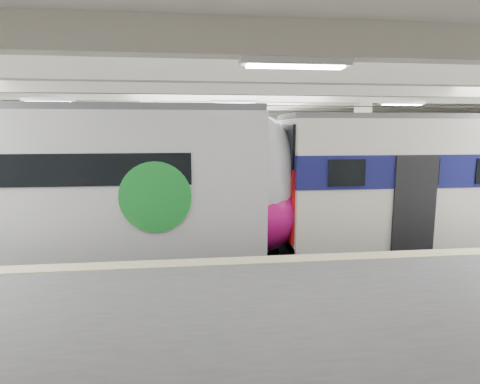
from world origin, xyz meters
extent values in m
cube|color=black|center=(0.00, 0.00, -0.05)|extent=(36.00, 24.00, 0.10)
cube|color=silver|center=(0.00, 0.00, 5.55)|extent=(36.00, 24.00, 0.20)
cube|color=beige|center=(0.00, 10.00, 2.75)|extent=(30.00, 0.10, 5.50)
cube|color=#515154|center=(0.00, -6.50, 0.55)|extent=(30.00, 7.00, 1.10)
cube|color=beige|center=(0.00, -3.25, 1.11)|extent=(30.00, 0.50, 0.02)
cube|color=beige|center=(-3.00, 3.00, 2.75)|extent=(0.50, 0.50, 5.50)
cube|color=beige|center=(5.00, 3.00, 2.75)|extent=(0.50, 0.50, 5.50)
cube|color=beige|center=(0.00, 0.00, 5.25)|extent=(30.00, 18.00, 0.50)
cube|color=#59544C|center=(0.00, 0.00, 0.08)|extent=(30.00, 1.52, 0.16)
cube|color=#59544C|center=(0.00, 5.50, 0.08)|extent=(30.00, 1.52, 0.16)
cylinder|color=black|center=(0.00, 0.00, 4.70)|extent=(30.00, 0.03, 0.03)
cylinder|color=black|center=(0.00, 5.50, 4.70)|extent=(30.00, 0.03, 0.03)
cube|color=white|center=(0.00, -2.00, 4.92)|extent=(26.00, 8.40, 0.12)
cube|color=silver|center=(-6.15, 0.00, 2.50)|extent=(13.30, 2.97, 3.99)
ellipsoid|color=silver|center=(0.50, 0.00, 2.50)|extent=(2.35, 2.91, 3.91)
ellipsoid|color=#CD1177|center=(0.62, 0.00, 1.62)|extent=(2.50, 2.97, 2.39)
cylinder|color=#198E2E|center=(-2.43, -1.51, 2.30)|extent=(1.84, 0.06, 1.84)
cube|color=#4C4C51|center=(-6.15, 0.00, 4.59)|extent=(13.30, 2.43, 0.20)
cube|color=black|center=(-6.15, 0.00, 0.35)|extent=(13.30, 2.08, 0.70)
cube|color=red|center=(1.26, 0.00, 1.87)|extent=(0.08, 2.49, 2.09)
cube|color=black|center=(1.26, 0.00, 3.47)|extent=(0.08, 2.35, 1.37)
cube|color=silver|center=(-2.69, 5.50, 2.34)|extent=(13.60, 3.02, 3.68)
cube|color=#198E2E|center=(-2.69, 5.50, 2.82)|extent=(13.65, 3.08, 0.77)
cube|color=#4C4C51|center=(-2.69, 5.50, 4.27)|extent=(13.59, 2.53, 0.16)
cube|color=black|center=(-2.69, 5.50, 0.30)|extent=(13.60, 2.73, 0.60)
camera|label=1|loc=(-1.50, -11.78, 3.99)|focal=30.00mm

